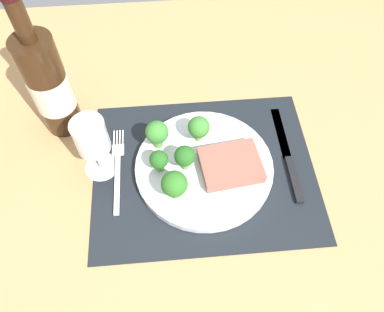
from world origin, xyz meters
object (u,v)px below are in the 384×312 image
steak (231,165)px  wine_bottle (49,85)px  knife (289,160)px  fork (118,169)px  wine_glass (92,140)px  plate (204,167)px

steak → wine_bottle: (-32.99, 15.19, 8.47)cm
steak → knife: steak is taller
fork → wine_glass: (-3.15, 0.94, 8.73)cm
plate → wine_glass: bearing=173.3°
plate → steak: 5.34cm
steak → wine_glass: bearing=172.2°
knife → wine_bottle: size_ratio=0.73×
plate → wine_bottle: bearing=153.3°
fork → knife: 33.72cm
wine_glass → plate: bearing=-6.7°
plate → knife: plate is taller
fork → wine_glass: size_ratio=1.40×
steak → knife: bearing=7.5°
wine_glass → knife: bearing=-2.8°
fork → knife: bearing=-2.9°
plate → wine_glass: (-19.95, 2.36, 8.18)cm
steak → fork: 21.95cm
knife → fork: bearing=-178.8°
fork → knife: (33.71, -0.89, 0.05)cm
fork → wine_bottle: bearing=130.3°
plate → steak: steak is taller
plate → fork: bearing=175.2°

